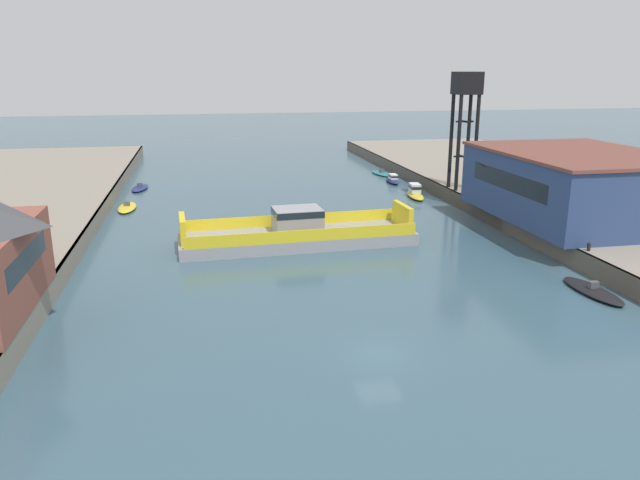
# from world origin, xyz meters

# --- Properties ---
(ground_plane) EXTENTS (400.00, 400.00, 0.00)m
(ground_plane) POSITION_xyz_m (0.00, 0.00, 0.00)
(ground_plane) COLOR #385666
(chain_ferry) EXTENTS (22.17, 7.17, 3.50)m
(chain_ferry) POSITION_xyz_m (-0.98, 23.35, 1.07)
(chain_ferry) COLOR #939399
(chain_ferry) RESTS_ON ground
(moored_boat_near_left) EXTENTS (2.10, 6.07, 0.93)m
(moored_boat_near_left) POSITION_xyz_m (-18.29, 41.99, 0.23)
(moored_boat_near_left) COLOR yellow
(moored_boat_near_left) RESTS_ON ground
(moored_boat_near_right) EXTENTS (1.67, 4.94, 1.35)m
(moored_boat_near_right) POSITION_xyz_m (17.66, 52.19, 0.50)
(moored_boat_near_right) COLOR navy
(moored_boat_near_right) RESTS_ON ground
(moored_boat_mid_left) EXTENTS (2.59, 5.85, 0.92)m
(moored_boat_mid_left) POSITION_xyz_m (-17.85, 54.33, 0.22)
(moored_boat_mid_left) COLOR navy
(moored_boat_mid_left) RESTS_ON ground
(moored_boat_mid_right) EXTENTS (2.28, 6.33, 0.94)m
(moored_boat_mid_right) POSITION_xyz_m (18.22, 6.32, 0.23)
(moored_boat_mid_right) COLOR black
(moored_boat_mid_right) RESTS_ON ground
(moored_boat_far_left) EXTENTS (2.90, 6.25, 0.86)m
(moored_boat_far_left) POSITION_xyz_m (18.26, 59.51, 0.20)
(moored_boat_far_left) COLOR #237075
(moored_boat_far_left) RESTS_ON ground
(moored_boat_far_right) EXTENTS (2.41, 6.06, 1.73)m
(moored_boat_far_right) POSITION_xyz_m (17.35, 41.88, 0.64)
(moored_boat_far_right) COLOR yellow
(moored_boat_far_right) RESTS_ON ground
(warehouse_shed) EXTENTS (15.27, 20.61, 6.49)m
(warehouse_shed) POSITION_xyz_m (26.59, 21.79, 5.00)
(warehouse_shed) COLOR navy
(warehouse_shed) RESTS_ON quay_right
(crane_tower) EXTENTS (2.90, 2.90, 13.87)m
(crane_tower) POSITION_xyz_m (21.76, 37.96, 12.29)
(crane_tower) COLOR black
(crane_tower) RESTS_ON quay_right
(bollard_left_aft) EXTENTS (0.32, 0.32, 0.71)m
(bollard_left_aft) POSITION_xyz_m (-20.85, 11.50, 2.14)
(bollard_left_aft) COLOR black
(bollard_left_aft) RESTS_ON quay_left
(bollard_right_aft) EXTENTS (0.32, 0.32, 0.71)m
(bollard_right_aft) POSITION_xyz_m (20.85, 10.98, 2.14)
(bollard_right_aft) COLOR black
(bollard_right_aft) RESTS_ON quay_right
(bollard_left_far) EXTENTS (0.32, 0.32, 0.71)m
(bollard_left_far) POSITION_xyz_m (-20.85, 15.59, 2.14)
(bollard_left_far) COLOR black
(bollard_left_far) RESTS_ON quay_left
(bollard_right_far) EXTENTS (0.32, 0.32, 0.71)m
(bollard_right_far) POSITION_xyz_m (20.85, 15.93, 2.14)
(bollard_right_far) COLOR black
(bollard_right_far) RESTS_ON quay_right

